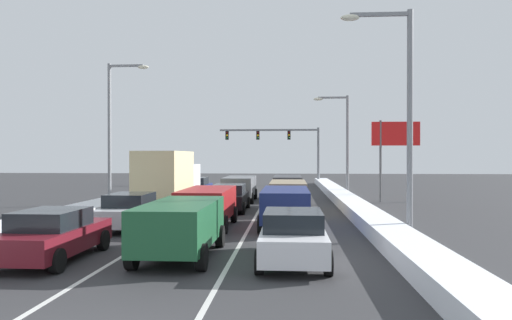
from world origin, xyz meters
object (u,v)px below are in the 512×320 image
object	(u,v)px
suv_green_center_lane_nearest	(181,224)
sedan_maroon_left_lane_nearest	(53,235)
suv_tan_right_lane_third	(288,193)
sedan_black_center_lane_third	(230,197)
box_truck_left_lane_third	(168,176)
sedan_white_right_lane_nearest	(293,236)
sedan_navy_left_lane_fourth	(196,187)
suv_charcoal_right_lane_fourth	(288,185)
suv_red_center_lane_second	(207,204)
street_lamp_right_near	(400,103)
street_lamp_left_mid	(115,121)
roadside_sign_right	(396,142)
suv_navy_right_lane_second	(285,204)
traffic_light_gantry	(283,141)
sedan_silver_left_lane_second	(131,211)
suv_gray_center_lane_fourth	(240,186)
street_lamp_right_mid	(342,136)

from	to	relation	value
suv_green_center_lane_nearest	sedan_maroon_left_lane_nearest	world-z (taller)	suv_green_center_lane_nearest
suv_tan_right_lane_third	sedan_black_center_lane_third	xyz separation A→B (m)	(-3.28, -0.04, -0.25)
box_truck_left_lane_third	sedan_white_right_lane_nearest	bearing A→B (deg)	-62.27
sedan_navy_left_lane_fourth	suv_charcoal_right_lane_fourth	bearing A→B (deg)	-9.96
suv_red_center_lane_second	street_lamp_right_near	size ratio (longest dim) A/B	0.58
suv_red_center_lane_second	street_lamp_left_mid	world-z (taller)	street_lamp_left_mid
sedan_navy_left_lane_fourth	sedan_maroon_left_lane_nearest	bearing A→B (deg)	-90.06
sedan_white_right_lane_nearest	box_truck_left_lane_third	world-z (taller)	box_truck_left_lane_third
suv_tan_right_lane_third	roadside_sign_right	bearing A→B (deg)	39.92
suv_navy_right_lane_second	sedan_navy_left_lane_fourth	xyz separation A→B (m)	(-6.78, 14.56, -0.25)
box_truck_left_lane_third	street_lamp_left_mid	distance (m)	5.75
sedan_white_right_lane_nearest	suv_navy_right_lane_second	distance (m)	6.66
sedan_navy_left_lane_fourth	street_lamp_right_near	world-z (taller)	street_lamp_right_near
suv_charcoal_right_lane_fourth	traffic_light_gantry	xyz separation A→B (m)	(-0.54, 18.35, 3.72)
sedan_silver_left_lane_second	suv_red_center_lane_second	bearing A→B (deg)	10.52
suv_green_center_lane_nearest	street_lamp_right_near	size ratio (longest dim) A/B	0.58
suv_gray_center_lane_fourth	traffic_light_gantry	distance (m)	20.31
suv_green_center_lane_nearest	sedan_silver_left_lane_second	size ratio (longest dim) A/B	1.09
street_lamp_right_near	street_lamp_left_mid	xyz separation A→B (m)	(-15.19, 11.69, 0.26)
sedan_white_right_lane_nearest	suv_charcoal_right_lane_fourth	xyz separation A→B (m)	(-0.21, 20.02, 0.25)
street_lamp_right_mid	sedan_navy_left_lane_fourth	bearing A→B (deg)	-173.80
sedan_silver_left_lane_second	traffic_light_gantry	xyz separation A→B (m)	(6.07, 32.39, 3.97)
suv_gray_center_lane_fourth	sedan_silver_left_lane_second	bearing A→B (deg)	-104.78
sedan_maroon_left_lane_nearest	roadside_sign_right	bearing A→B (deg)	53.45
suv_tan_right_lane_third	sedan_black_center_lane_third	bearing A→B (deg)	-179.33
box_truck_left_lane_third	roadside_sign_right	xyz separation A→B (m)	(14.18, 5.20, 2.12)
sedan_silver_left_lane_second	street_lamp_right_near	world-z (taller)	street_lamp_right_near
sedan_white_right_lane_nearest	suv_navy_right_lane_second	size ratio (longest dim) A/B	0.92
suv_navy_right_lane_second	box_truck_left_lane_third	distance (m)	9.81
suv_red_center_lane_second	sedan_black_center_lane_third	world-z (taller)	suv_red_center_lane_second
suv_navy_right_lane_second	suv_gray_center_lane_fourth	xyz separation A→B (m)	(-3.22, 11.94, 0.00)
suv_tan_right_lane_third	street_lamp_right_mid	world-z (taller)	street_lamp_right_mid
box_truck_left_lane_third	street_lamp_left_mid	xyz separation A→B (m)	(-4.05, 2.24, 3.41)
sedan_silver_left_lane_second	street_lamp_right_mid	size ratio (longest dim) A/B	0.59
sedan_white_right_lane_nearest	suv_charcoal_right_lane_fourth	bearing A→B (deg)	90.60
street_lamp_left_mid	sedan_black_center_lane_third	bearing A→B (deg)	-21.81
sedan_white_right_lane_nearest	suv_tan_right_lane_third	bearing A→B (deg)	90.74
street_lamp_left_mid	roadside_sign_right	bearing A→B (deg)	9.22
suv_green_center_lane_nearest	sedan_navy_left_lane_fourth	bearing A→B (deg)	99.97
suv_charcoal_right_lane_fourth	street_lamp_left_mid	size ratio (longest dim) A/B	0.55
suv_navy_right_lane_second	suv_green_center_lane_nearest	xyz separation A→B (m)	(-3.13, -6.19, 0.00)
suv_red_center_lane_second	sedan_silver_left_lane_second	size ratio (longest dim) A/B	1.09
sedan_white_right_lane_nearest	sedan_black_center_lane_third	distance (m)	13.19
suv_gray_center_lane_fourth	street_lamp_left_mid	bearing A→B (deg)	-160.36
suv_tan_right_lane_third	suv_charcoal_right_lane_fourth	size ratio (longest dim) A/B	1.00
suv_navy_right_lane_second	suv_charcoal_right_lane_fourth	xyz separation A→B (m)	(0.06, 13.36, 0.00)
suv_charcoal_right_lane_fourth	sedan_white_right_lane_nearest	bearing A→B (deg)	-89.40
box_truck_left_lane_third	sedan_navy_left_lane_fourth	distance (m)	7.70
suv_charcoal_right_lane_fourth	sedan_navy_left_lane_fourth	distance (m)	6.95
suv_red_center_lane_second	traffic_light_gantry	distance (m)	32.14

